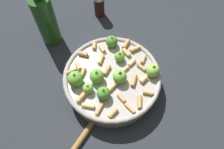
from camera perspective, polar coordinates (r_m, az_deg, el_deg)
name	(u,v)px	position (r m, az deg, el deg)	size (l,w,h in m)	color
ground_plane	(112,85)	(0.67, 0.00, -2.70)	(2.40, 2.40, 0.00)	#23282D
cooking_pan	(112,79)	(0.64, -0.08, -1.22)	(0.27, 0.27, 0.11)	#9E9993
pepper_shaker	(99,5)	(0.81, -3.20, 16.84)	(0.04, 0.04, 0.08)	#33140F
olive_oil_bottle	(46,19)	(0.72, -16.24, 13.08)	(0.06, 0.06, 0.22)	#1E4C19
wooden_spoon	(80,142)	(0.62, -8.12, -16.26)	(0.04, 0.23, 0.02)	olive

